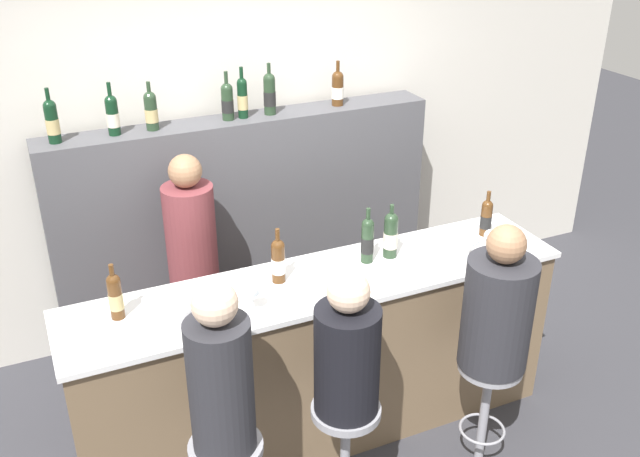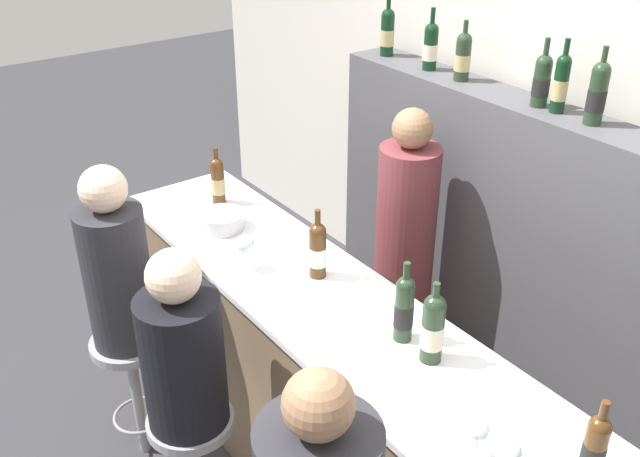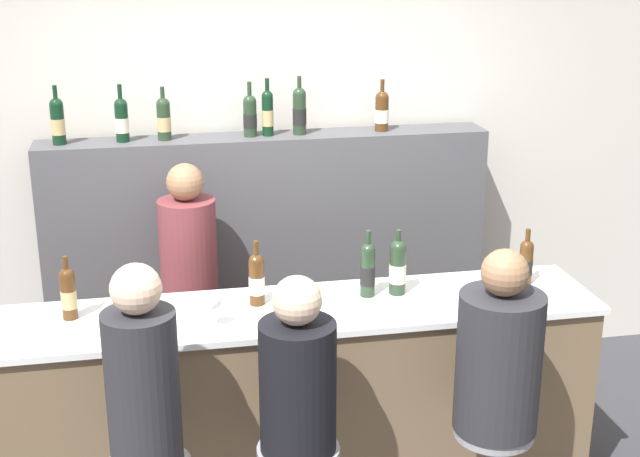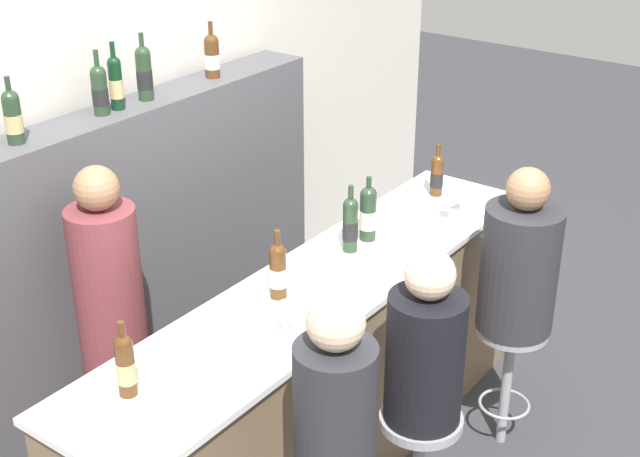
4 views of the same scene
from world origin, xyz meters
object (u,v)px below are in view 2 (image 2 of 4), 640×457
at_px(metal_bowl, 222,221).
at_px(guest_seated_left, 116,268).
at_px(wine_bottle_counter_2, 404,308).
at_px(wine_bottle_backbar_4, 561,83).
at_px(wine_bottle_counter_0, 218,180).
at_px(bar_stool_middle, 193,446).
at_px(wine_bottle_counter_3, 433,328).
at_px(wine_bottle_counter_1, 318,249).
at_px(wine_bottle_backbar_1, 431,46).
at_px(wine_bottle_backbar_5, 598,93).
at_px(wine_glass_2, 509,454).
at_px(wine_bottle_backbar_3, 542,80).
at_px(wine_bottle_backbar_0, 387,32).
at_px(guest_seated_middle, 182,351).
at_px(bar_stool_left, 132,366).
at_px(wine_bottle_counter_4, 595,447).
at_px(bartender, 404,258).
at_px(wine_glass_1, 478,432).
at_px(wine_bottle_backbar_2, 463,56).

bearing_deg(metal_bowl, guest_seated_left, -83.28).
height_order(wine_bottle_counter_2, wine_bottle_backbar_4, wine_bottle_backbar_4).
relative_size(wine_bottle_counter_0, bar_stool_middle, 0.43).
bearing_deg(bar_stool_middle, wine_bottle_counter_3, 48.23).
relative_size(wine_bottle_counter_1, wine_bottle_backbar_1, 0.97).
bearing_deg(wine_bottle_backbar_5, wine_glass_2, -59.89).
bearing_deg(metal_bowl, wine_bottle_backbar_3, 60.70).
bearing_deg(bar_stool_middle, wine_bottle_backbar_0, 118.87).
distance_m(wine_bottle_counter_3, guest_seated_middle, 0.91).
relative_size(wine_bottle_backbar_0, metal_bowl, 1.54).
bearing_deg(metal_bowl, bar_stool_middle, -39.29).
distance_m(wine_bottle_backbar_0, guest_seated_left, 1.97).
bearing_deg(wine_bottle_backbar_4, bar_stool_left, -112.40).
height_order(wine_bottle_backbar_3, wine_bottle_backbar_4, wine_bottle_backbar_4).
bearing_deg(wine_bottle_counter_4, wine_bottle_counter_3, 180.00).
distance_m(wine_bottle_counter_3, guest_seated_left, 1.38).
bearing_deg(wine_bottle_counter_3, wine_bottle_counter_4, -0.00).
distance_m(wine_bottle_backbar_3, guest_seated_middle, 1.94).
xyz_separation_m(wine_bottle_backbar_3, bartender, (-0.39, -0.39, -0.98)).
bearing_deg(wine_bottle_counter_0, bar_stool_left, -65.08).
distance_m(wine_bottle_counter_3, bartender, 1.30).
xyz_separation_m(wine_bottle_counter_4, bar_stool_left, (-1.84, -0.67, -0.63)).
xyz_separation_m(wine_bottle_backbar_0, guest_seated_middle, (1.00, -1.81, -0.70)).
relative_size(wine_glass_1, bartender, 0.09).
height_order(wine_bottle_counter_0, wine_bottle_backbar_4, wine_bottle_backbar_4).
relative_size(wine_bottle_counter_3, wine_bottle_backbar_0, 0.99).
xyz_separation_m(wine_bottle_backbar_4, wine_bottle_backbar_5, (0.18, 0.00, 0.00)).
bearing_deg(wine_bottle_backbar_0, wine_glass_1, -34.15).
bearing_deg(wine_glass_1, wine_bottle_counter_2, 159.00).
height_order(wine_bottle_backbar_3, bartender, wine_bottle_backbar_3).
relative_size(wine_bottle_backbar_2, wine_bottle_backbar_4, 0.91).
bearing_deg(guest_seated_left, wine_bottle_counter_4, 19.87).
distance_m(wine_bottle_counter_2, wine_bottle_backbar_5, 1.27).
distance_m(wine_bottle_counter_4, wine_bottle_backbar_2, 2.10).
bearing_deg(wine_bottle_backbar_5, metal_bowl, -128.11).
bearing_deg(wine_bottle_backbar_3, bar_stool_middle, -91.41).
relative_size(wine_bottle_backbar_1, bar_stool_middle, 0.47).
relative_size(wine_bottle_counter_0, guest_seated_middle, 0.39).
distance_m(wine_bottle_counter_1, guest_seated_left, 0.86).
xyz_separation_m(wine_bottle_backbar_3, wine_glass_2, (1.07, -1.36, -0.55)).
height_order(wine_bottle_counter_3, wine_bottle_backbar_3, wine_bottle_backbar_3).
relative_size(bar_stool_left, bar_stool_middle, 1.00).
bearing_deg(wine_bottle_backbar_0, wine_bottle_backbar_1, -0.00).
xyz_separation_m(wine_bottle_counter_3, wine_bottle_backbar_1, (-1.26, 1.15, 0.53)).
xyz_separation_m(wine_bottle_counter_2, wine_bottle_backbar_5, (-0.12, 1.15, 0.54)).
distance_m(wine_bottle_counter_0, wine_bottle_counter_2, 1.36).
xyz_separation_m(wine_bottle_backbar_3, wine_bottle_backbar_4, (0.10, -0.00, 0.01)).
xyz_separation_m(wine_bottle_backbar_2, wine_glass_2, (1.55, -1.36, -0.55)).
relative_size(wine_bottle_backbar_4, bar_stool_middle, 0.48).
bearing_deg(wine_bottle_backbar_2, bar_stool_middle, -76.54).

